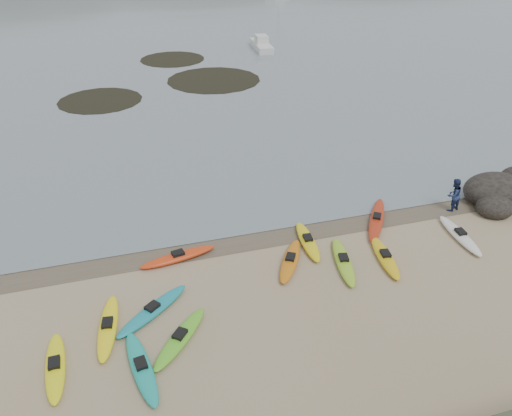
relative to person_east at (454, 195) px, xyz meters
name	(u,v)px	position (x,y,z in m)	size (l,w,h in m)	color
ground	(256,233)	(-10.88, 0.80, -0.94)	(600.00, 600.00, 0.00)	tan
wet_sand	(258,236)	(-10.88, 0.50, -0.93)	(60.00, 60.00, 0.00)	brown
kayaks	(264,279)	(-11.63, -3.02, -0.77)	(19.86, 10.49, 0.34)	yellow
person_east	(454,195)	(0.00, 0.00, 0.00)	(0.91, 0.71, 1.87)	navy
rock_cluster	(505,196)	(3.62, 0.08, -0.69)	(5.33, 3.93, 1.83)	black
kelp_mats	(173,79)	(-10.89, 29.23, -0.91)	(18.82, 19.33, 0.04)	black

